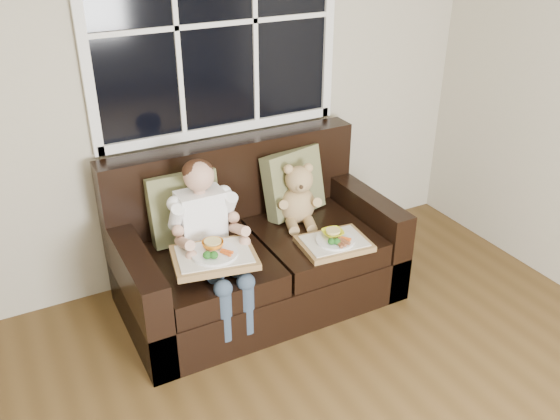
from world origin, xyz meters
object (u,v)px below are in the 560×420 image
child (208,228)px  teddy_bear (299,198)px  loveseat (254,253)px  tray_right (334,242)px  tray_left (214,255)px

child → teddy_bear: (0.68, 0.14, -0.03)m
loveseat → teddy_bear: 0.45m
tray_right → tray_left: bearing=-178.5°
child → tray_right: size_ratio=2.02×
child → tray_right: child is taller
loveseat → child: 0.50m
tray_right → loveseat: bearing=141.0°
loveseat → teddy_bear: loveseat is taller
teddy_bear → child: bearing=-149.4°
child → tray_left: size_ratio=1.73×
loveseat → child: size_ratio=1.93×
child → tray_right: (0.71, -0.24, -0.17)m
tray_left → tray_right: bearing=7.2°
loveseat → teddy_bear: (0.33, 0.02, 0.31)m
child → tray_right: 0.77m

